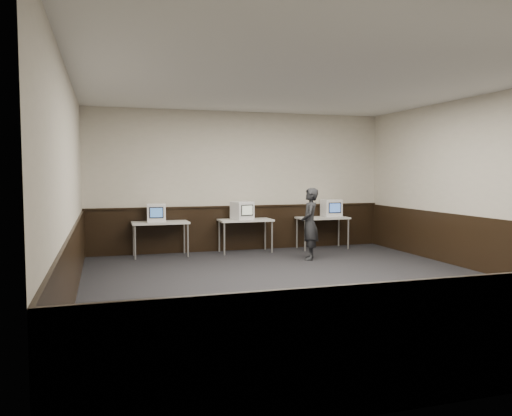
{
  "coord_description": "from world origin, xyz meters",
  "views": [
    {
      "loc": [
        -3.05,
        -7.17,
        1.81
      ],
      "look_at": [
        -0.36,
        1.6,
        1.15
      ],
      "focal_mm": 35.0,
      "sensor_mm": 36.0,
      "label": 1
    }
  ],
  "objects_px": {
    "desk_center": "(245,222)",
    "desk_left": "(160,225)",
    "desk_right": "(323,220)",
    "emac_left": "(156,213)",
    "emac_center": "(242,211)",
    "emac_right": "(331,208)",
    "person": "(310,224)"
  },
  "relations": [
    {
      "from": "desk_center",
      "to": "desk_left",
      "type": "bearing_deg",
      "value": 180.0
    },
    {
      "from": "desk_right",
      "to": "emac_left",
      "type": "relative_size",
      "value": 2.66
    },
    {
      "from": "desk_right",
      "to": "emac_center",
      "type": "bearing_deg",
      "value": -179.07
    },
    {
      "from": "desk_left",
      "to": "emac_right",
      "type": "xyz_separation_m",
      "value": [
        4.04,
        0.04,
        0.28
      ]
    },
    {
      "from": "desk_center",
      "to": "emac_center",
      "type": "distance_m",
      "value": 0.29
    },
    {
      "from": "desk_right",
      "to": "emac_center",
      "type": "distance_m",
      "value": 2.0
    },
    {
      "from": "desk_left",
      "to": "desk_center",
      "type": "distance_m",
      "value": 1.9
    },
    {
      "from": "emac_center",
      "to": "desk_right",
      "type": "bearing_deg",
      "value": -14.92
    },
    {
      "from": "desk_left",
      "to": "person",
      "type": "distance_m",
      "value": 3.19
    },
    {
      "from": "emac_right",
      "to": "person",
      "type": "height_order",
      "value": "person"
    },
    {
      "from": "desk_left",
      "to": "emac_center",
      "type": "xyz_separation_m",
      "value": [
        1.81,
        -0.03,
        0.27
      ]
    },
    {
      "from": "emac_left",
      "to": "emac_right",
      "type": "xyz_separation_m",
      "value": [
        4.12,
        0.04,
        0.01
      ]
    },
    {
      "from": "emac_left",
      "to": "emac_center",
      "type": "bearing_deg",
      "value": 4.42
    },
    {
      "from": "desk_left",
      "to": "person",
      "type": "height_order",
      "value": "person"
    },
    {
      "from": "emac_right",
      "to": "person",
      "type": "distance_m",
      "value": 1.76
    },
    {
      "from": "emac_center",
      "to": "emac_right",
      "type": "distance_m",
      "value": 2.23
    },
    {
      "from": "emac_left",
      "to": "emac_right",
      "type": "distance_m",
      "value": 4.12
    },
    {
      "from": "desk_left",
      "to": "emac_left",
      "type": "relative_size",
      "value": 2.66
    },
    {
      "from": "desk_right",
      "to": "emac_right",
      "type": "xyz_separation_m",
      "value": [
        0.24,
        0.04,
        0.28
      ]
    },
    {
      "from": "desk_center",
      "to": "emac_left",
      "type": "relative_size",
      "value": 2.66
    },
    {
      "from": "desk_right",
      "to": "emac_center",
      "type": "xyz_separation_m",
      "value": [
        -1.99,
        -0.03,
        0.27
      ]
    },
    {
      "from": "emac_left",
      "to": "desk_center",
      "type": "bearing_deg",
      "value": 5.41
    },
    {
      "from": "emac_right",
      "to": "emac_left",
      "type": "bearing_deg",
      "value": -176.77
    },
    {
      "from": "emac_center",
      "to": "desk_left",
      "type": "bearing_deg",
      "value": 163.12
    },
    {
      "from": "desk_right",
      "to": "person",
      "type": "distance_m",
      "value": 1.57
    },
    {
      "from": "emac_right",
      "to": "desk_left",
      "type": "bearing_deg",
      "value": -176.66
    },
    {
      "from": "desk_center",
      "to": "emac_right",
      "type": "height_order",
      "value": "emac_right"
    },
    {
      "from": "desk_center",
      "to": "desk_right",
      "type": "bearing_deg",
      "value": 0.0
    },
    {
      "from": "desk_right",
      "to": "person",
      "type": "bearing_deg",
      "value": -124.21
    },
    {
      "from": "desk_left",
      "to": "desk_right",
      "type": "distance_m",
      "value": 3.8
    },
    {
      "from": "desk_right",
      "to": "emac_right",
      "type": "bearing_deg",
      "value": 10.18
    },
    {
      "from": "desk_left",
      "to": "emac_right",
      "type": "height_order",
      "value": "emac_right"
    }
  ]
}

